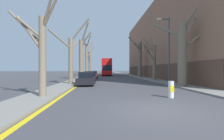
% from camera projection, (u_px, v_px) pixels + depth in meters
% --- Properties ---
extents(ground_plane, '(300.00, 300.00, 0.00)m').
position_uv_depth(ground_plane, '(153.00, 110.00, 6.28)').
color(ground_plane, '#424247').
extents(sidewalk_left, '(2.24, 120.00, 0.12)m').
position_uv_depth(sidewalk_left, '(91.00, 74.00, 55.74)').
color(sidewalk_left, gray).
rests_on(sidewalk_left, ground).
extents(sidewalk_right, '(2.24, 120.00, 0.12)m').
position_uv_depth(sidewalk_right, '(123.00, 74.00, 56.57)').
color(sidewalk_right, gray).
rests_on(sidewalk_right, ground).
extents(building_facade_right, '(10.08, 39.21, 13.94)m').
position_uv_depth(building_facade_right, '(171.00, 44.00, 30.79)').
color(building_facade_right, '#93664C').
rests_on(building_facade_right, ground).
extents(kerb_line_stripe, '(0.24, 120.00, 0.01)m').
position_uv_depth(kerb_line_stripe, '(95.00, 74.00, 55.83)').
color(kerb_line_stripe, yellow).
rests_on(kerb_line_stripe, ground).
extents(street_tree_left_0, '(4.08, 1.93, 6.55)m').
position_uv_depth(street_tree_left_0, '(41.00, 49.00, 8.87)').
color(street_tree_left_0, '#7A6B56').
rests_on(street_tree_left_0, ground).
extents(street_tree_left_1, '(4.16, 3.27, 7.48)m').
position_uv_depth(street_tree_left_1, '(71.00, 57.00, 16.95)').
color(street_tree_left_1, '#7A6B56').
rests_on(street_tree_left_1, ground).
extents(street_tree_left_2, '(2.15, 2.72, 9.41)m').
position_uv_depth(street_tree_left_2, '(82.00, 57.00, 25.29)').
color(street_tree_left_2, '#7A6B56').
rests_on(street_tree_left_2, ground).
extents(street_tree_left_3, '(2.42, 2.88, 9.19)m').
position_uv_depth(street_tree_left_3, '(87.00, 58.00, 34.51)').
color(street_tree_left_3, '#7A6B56').
rests_on(street_tree_left_3, ground).
extents(street_tree_left_4, '(2.30, 3.19, 7.14)m').
position_uv_depth(street_tree_left_4, '(90.00, 63.00, 42.87)').
color(street_tree_left_4, '#7A6B56').
rests_on(street_tree_left_4, ground).
extents(street_tree_right_0, '(4.16, 4.06, 7.22)m').
position_uv_depth(street_tree_right_0, '(182.00, 50.00, 14.54)').
color(street_tree_right_0, '#7A6B56').
rests_on(street_tree_right_0, ground).
extents(street_tree_right_1, '(2.51, 2.76, 6.75)m').
position_uv_depth(street_tree_right_1, '(153.00, 60.00, 22.41)').
color(street_tree_right_1, '#7A6B56').
rests_on(street_tree_right_1, ground).
extents(street_tree_right_2, '(2.80, 2.98, 8.57)m').
position_uv_depth(street_tree_right_2, '(139.00, 58.00, 30.90)').
color(street_tree_right_2, '#7A6B56').
rests_on(street_tree_right_2, ground).
extents(double_decker_bus, '(2.61, 10.71, 4.47)m').
position_uv_depth(double_decker_bus, '(106.00, 66.00, 42.06)').
color(double_decker_bus, red).
rests_on(double_decker_bus, ground).
extents(parked_car_0, '(1.75, 4.13, 1.42)m').
position_uv_depth(parked_car_0, '(87.00, 79.00, 16.45)').
color(parked_car_0, black).
rests_on(parked_car_0, ground).
extents(parked_car_1, '(1.77, 4.28, 1.44)m').
position_uv_depth(parked_car_1, '(90.00, 76.00, 22.08)').
color(parked_car_1, black).
rests_on(parked_car_1, ground).
extents(parked_car_2, '(1.80, 4.31, 1.45)m').
position_uv_depth(parked_car_2, '(93.00, 75.00, 28.00)').
color(parked_car_2, maroon).
rests_on(parked_car_2, ground).
extents(lamp_post, '(1.40, 0.20, 7.34)m').
position_uv_depth(lamp_post, '(168.00, 47.00, 16.31)').
color(lamp_post, '#4C4F54').
rests_on(lamp_post, ground).
extents(traffic_bollard, '(0.33, 0.34, 1.00)m').
position_uv_depth(traffic_bollard, '(171.00, 89.00, 8.97)').
color(traffic_bollard, white).
rests_on(traffic_bollard, ground).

